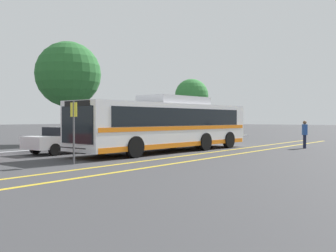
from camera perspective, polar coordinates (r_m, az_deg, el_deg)
name	(u,v)px	position (r m, az deg, el deg)	size (l,w,h in m)	color
ground_plane	(168,151)	(21.90, 0.06, -3.65)	(220.00, 220.00, 0.00)	#38383A
lane_strip_0	(202,154)	(20.34, 4.94, -4.00)	(0.20, 32.09, 0.01)	gold
lane_strip_1	(229,155)	(19.55, 8.86, -4.21)	(0.20, 32.09, 0.01)	gold
curb_strip	(103,146)	(25.03, -9.38, -2.91)	(40.09, 0.36, 0.15)	#99999E
transit_bus	(168,124)	(21.55, 0.04, 0.30)	(12.51, 3.17, 3.04)	silver
parked_car_1	(67,140)	(21.20, -14.39, -1.92)	(4.52, 1.85, 1.37)	silver
parked_car_2	(140,136)	(25.00, -4.14, -1.41)	(4.95, 2.11, 1.40)	navy
pedestrian_0	(305,133)	(25.28, 19.22, -0.91)	(0.47, 0.42, 1.68)	#191E38
bus_stop_sign	(74,125)	(15.79, -13.51, 0.21)	(0.07, 0.40, 2.48)	#59595E
tree_0	(68,74)	(29.48, -14.29, 7.28)	(4.69, 4.69, 7.37)	#513823
tree_1	(192,96)	(36.60, 3.44, 4.39)	(3.12, 3.12, 5.52)	#513823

